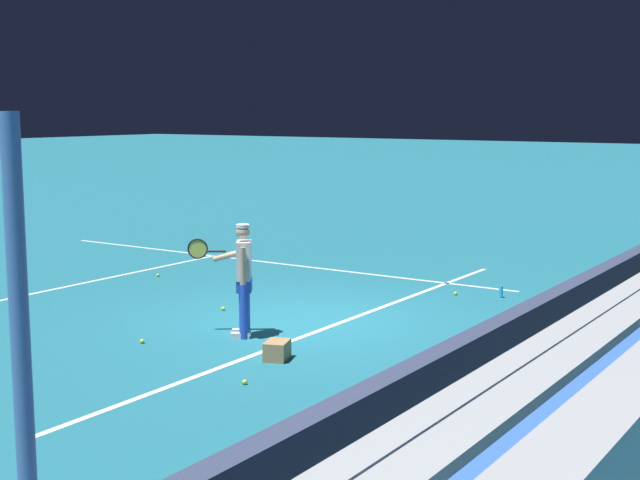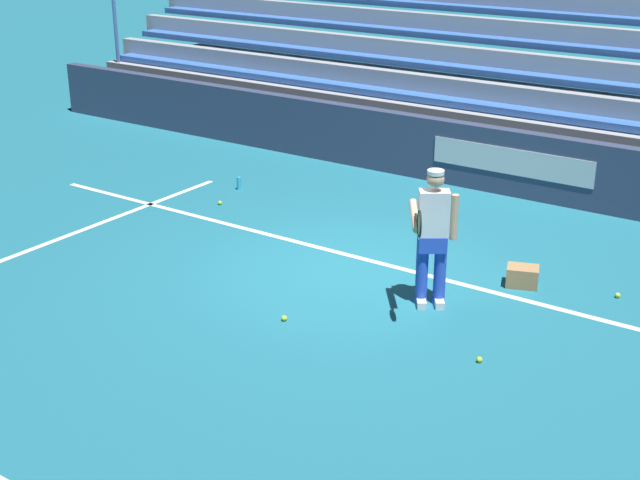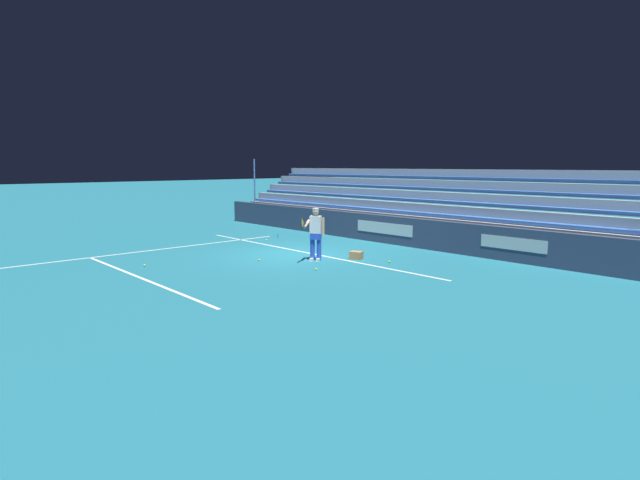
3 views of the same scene
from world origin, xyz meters
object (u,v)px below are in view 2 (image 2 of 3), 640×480
tennis_ball_midcourt (220,203)px  ball_box_cardboard (522,276)px  tennis_ball_on_baseline (284,318)px  tennis_ball_near_player (618,295)px  tennis_player (432,236)px  tennis_ball_by_box (479,360)px  water_bottle (239,183)px

tennis_ball_midcourt → ball_box_cardboard: bearing=177.5°
tennis_ball_on_baseline → tennis_ball_near_player: same height
tennis_player → ball_box_cardboard: 1.57m
tennis_ball_by_box → tennis_ball_midcourt: size_ratio=1.00×
tennis_ball_by_box → tennis_player: bearing=-41.1°
ball_box_cardboard → tennis_player: bearing=58.2°
tennis_ball_by_box → tennis_ball_near_player: same height
tennis_player → ball_box_cardboard: (-0.72, -1.17, -0.76)m
tennis_player → tennis_ball_near_player: tennis_player is taller
water_bottle → tennis_ball_by_box: bearing=151.9°
tennis_player → tennis_ball_on_baseline: tennis_player is taller
tennis_ball_near_player → tennis_ball_midcourt: bearing=0.9°
tennis_ball_midcourt → tennis_ball_near_player: 6.42m
ball_box_cardboard → tennis_ball_on_baseline: (1.92, 2.55, -0.10)m
tennis_ball_on_baseline → tennis_ball_by_box: bearing=-170.5°
tennis_ball_midcourt → tennis_ball_on_baseline: same height
tennis_ball_near_player → tennis_player: bearing=38.9°
water_bottle → tennis_ball_midcourt: bearing=107.4°
ball_box_cardboard → tennis_ball_midcourt: size_ratio=6.06×
ball_box_cardboard → tennis_ball_by_box: ball_box_cardboard is taller
tennis_ball_on_baseline → tennis_ball_near_player: size_ratio=1.00×
tennis_ball_near_player → tennis_ball_by_box: bearing=73.7°
tennis_ball_by_box → tennis_ball_on_baseline: bearing=9.5°
water_bottle → tennis_ball_on_baseline: bearing=135.4°
tennis_player → tennis_ball_by_box: 1.73m
tennis_ball_midcourt → tennis_ball_near_player: size_ratio=1.00×
tennis_player → tennis_ball_on_baseline: 2.02m
tennis_ball_on_baseline → tennis_ball_near_player: (-3.06, -2.88, 0.00)m
tennis_player → tennis_ball_near_player: 2.54m
tennis_ball_by_box → water_bottle: 6.73m
ball_box_cardboard → tennis_ball_near_player: bearing=-163.8°
tennis_ball_on_baseline → water_bottle: 5.07m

